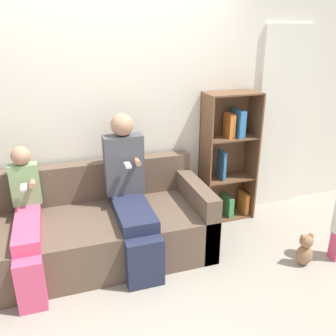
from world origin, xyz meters
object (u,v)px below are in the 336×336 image
object	(u,v)px
adult_seated	(130,190)
bookshelf	(228,158)
child_seated	(27,221)
teddy_bear	(305,250)
couch	(90,230)

from	to	relation	value
adult_seated	bookshelf	xyz separation A→B (m)	(1.20, 0.42, 0.04)
bookshelf	child_seated	bearing A→B (deg)	-167.01
adult_seated	bookshelf	distance (m)	1.27
child_seated	teddy_bear	bearing A→B (deg)	-14.52
couch	bookshelf	size ratio (longest dim) A/B	1.54
child_seated	teddy_bear	distance (m)	2.46
bookshelf	teddy_bear	size ratio (longest dim) A/B	4.44
couch	adult_seated	world-z (taller)	adult_seated
adult_seated	teddy_bear	world-z (taller)	adult_seated
couch	teddy_bear	size ratio (longest dim) A/B	6.83
child_seated	teddy_bear	world-z (taller)	child_seated
adult_seated	teddy_bear	bearing A→B (deg)	-24.96
child_seated	bookshelf	world-z (taller)	bookshelf
bookshelf	teddy_bear	xyz separation A→B (m)	(0.25, -1.09, -0.56)
child_seated	adult_seated	bearing A→B (deg)	4.29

